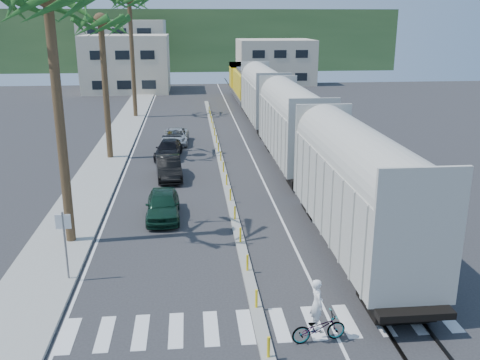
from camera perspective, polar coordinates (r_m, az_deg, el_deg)
The scene contains 16 objects.
ground at distance 20.99m, azimuth 1.39°, elevation -12.39°, with size 140.00×140.00×0.00m, color #28282B.
sidewalk at distance 44.80m, azimuth -13.40°, elevation 3.26°, with size 3.00×90.00×0.15m, color gray.
rails at distance 47.85m, azimuth 3.35°, elevation 4.49°, with size 1.56×100.00×0.06m.
median at distance 39.53m, azimuth -2.06°, elevation 1.95°, with size 0.45×60.00×0.85m.
crosswalk at distance 19.28m, azimuth 2.13°, elevation -15.26°, with size 14.00×2.20×0.01m, color silver.
lane_markings at distance 44.38m, azimuth -5.24°, elevation 3.43°, with size 9.42×90.00×0.01m.
freight_train at distance 43.64m, azimuth 4.17°, elevation 7.12°, with size 3.00×60.94×5.85m.
palm_trees at distance 41.30m, azimuth -14.29°, elevation 17.14°, with size 3.50×37.20×13.75m.
street_sign at distance 22.39m, azimuth -18.21°, elevation -5.75°, with size 0.60×0.08×3.00m.
buildings at distance 90.12m, azimuth -8.36°, elevation 12.94°, with size 38.00×27.00×10.00m.
hillside at distance 118.27m, azimuth -4.57°, elevation 14.75°, with size 80.00×20.00×12.00m, color #385628.
car_lead at distance 28.76m, azimuth -8.22°, elevation -2.63°, with size 1.84×4.40×1.49m, color #103021.
car_second at distance 35.81m, azimuth -7.62°, elevation 1.30°, with size 1.96×4.62×1.48m, color black.
car_third at distance 41.36m, azimuth -7.63°, elevation 3.28°, with size 2.27×4.62×1.29m, color black.
car_rear at distance 45.89m, azimuth -6.88°, elevation 4.64°, with size 2.32×4.69×1.28m, color #B7BABD.
cyclist at distance 18.31m, azimuth 8.35°, elevation -14.74°, with size 1.19×2.04×2.25m.
Camera 1 is at (-2.25, -18.18, 10.25)m, focal length 40.00 mm.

